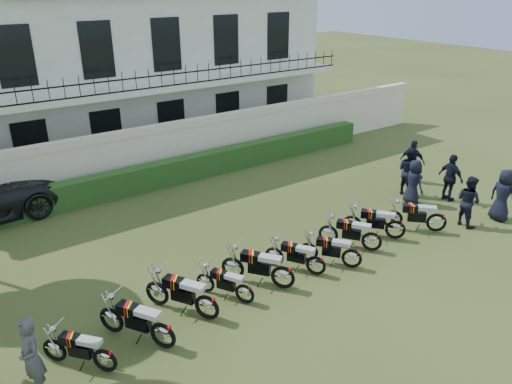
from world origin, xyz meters
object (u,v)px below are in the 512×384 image
motorcycle_6 (352,254)px  officer_4 (409,171)px  motorcycle_9 (437,218)px  officer_1 (468,201)px  motorcycle_5 (316,261)px  officer_5 (412,161)px  motorcycle_8 (396,225)px  officer_0 (503,195)px  motorcycle_3 (245,289)px  motorcycle_1 (163,330)px  officer_3 (414,182)px  inspector (31,357)px  officer_2 (451,178)px  motorcycle_4 (283,272)px  motorcycle_7 (372,237)px  motorcycle_0 (104,355)px  motorcycle_2 (207,302)px

motorcycle_6 → officer_4: bearing=-12.1°
motorcycle_9 → officer_1: officer_1 is taller
motorcycle_5 → officer_5: 8.50m
motorcycle_8 → officer_1: bearing=-53.2°
motorcycle_6 → officer_0: size_ratio=0.84×
motorcycle_3 → motorcycle_1: bearing=159.2°
motorcycle_3 → officer_3: bearing=-18.4°
motorcycle_6 → inspector: 8.54m
motorcycle_5 → inspector: inspector is taller
officer_4 → inspector: bearing=102.1°
motorcycle_9 → inspector: bearing=134.0°
motorcycle_3 → motorcycle_8: size_ratio=0.95×
inspector → officer_3: inspector is taller
motorcycle_3 → motorcycle_6: 3.47m
officer_1 → officer_2: 2.01m
motorcycle_4 → officer_5: size_ratio=1.02×
motorcycle_7 → officer_5: (5.64, 3.05, 0.38)m
motorcycle_0 → motorcycle_7: (8.40, 0.29, 0.04)m
motorcycle_8 → inspector: (-10.91, -0.13, 0.38)m
motorcycle_2 → motorcycle_4: 2.32m
motorcycle_2 → inspector: size_ratio=1.06×
motorcycle_8 → motorcycle_6: bearing=150.8°
motorcycle_2 → motorcycle_4: (2.32, -0.02, -0.00)m
motorcycle_0 → motorcycle_5: motorcycle_5 is taller
motorcycle_6 → officer_3: 5.46m
motorcycle_8 → motorcycle_9: (1.48, -0.45, 0.01)m
motorcycle_6 → inspector: bearing=140.9°
motorcycle_7 → motorcycle_8: 1.20m
motorcycle_5 → officer_2: officer_2 is taller
motorcycle_9 → officer_4: officer_4 is taller
motorcycle_5 → motorcycle_9: size_ratio=1.06×
motorcycle_6 → officer_3: bearing=-16.1°
motorcycle_6 → officer_2: (6.41, 1.33, 0.44)m
motorcycle_8 → officer_5: officer_5 is taller
motorcycle_5 → officer_0: (7.54, -1.00, 0.46)m
motorcycle_0 → motorcycle_5: bearing=-37.2°
motorcycle_2 → officer_0: 11.08m
motorcycle_1 → officer_0: officer_0 is taller
motorcycle_2 → motorcycle_3: bearing=-29.2°
inspector → officer_5: (15.35, 3.09, -0.02)m
motorcycle_7 → motorcycle_8: bearing=-29.5°
motorcycle_5 → officer_2: bearing=-23.4°
motorcycle_0 → motorcycle_6: bearing=-40.0°
motorcycle_0 → motorcycle_1: motorcycle_1 is taller
officer_1 → officer_5: (1.68, 3.63, -0.01)m
motorcycle_2 → motorcycle_8: bearing=-29.5°
officer_1 → officer_3: (-0.06, 2.18, -0.03)m
motorcycle_1 → officer_5: size_ratio=1.05×
motorcycle_2 → inspector: inspector is taller
motorcycle_5 → officer_1: 6.27m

